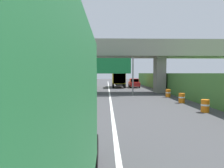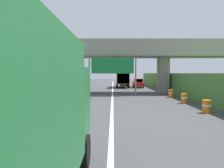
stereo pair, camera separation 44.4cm
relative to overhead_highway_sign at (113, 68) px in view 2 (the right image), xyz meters
name	(u,v)px [view 2 (the right image)]	position (x,y,z in m)	size (l,w,h in m)	color
lane_centre_stripe	(112,98)	(0.00, -2.64, -3.41)	(0.20, 91.22, 0.01)	white
overpass_bridge	(113,55)	(0.00, 3.77, 1.96)	(40.00, 4.80, 7.22)	gray
overhead_highway_sign	(113,68)	(0.00, 0.00, 0.00)	(5.88, 0.18, 4.72)	slate
truck_yellow	(122,77)	(1.88, 14.60, -1.48)	(2.44, 7.30, 3.44)	black
car_red	(138,83)	(4.86, 13.83, -2.56)	(1.86, 4.10, 1.72)	red
construction_barrel_2	(206,106)	(6.59, -10.84, -2.96)	(0.57, 0.57, 0.90)	orange
construction_barrel_3	(184,98)	(6.60, -6.33, -2.96)	(0.57, 0.57, 0.90)	orange
construction_barrel_4	(171,93)	(6.70, -1.82, -2.96)	(0.57, 0.57, 0.90)	orange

